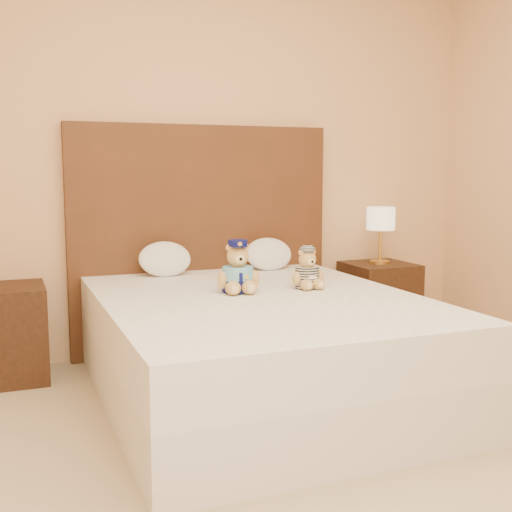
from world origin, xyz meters
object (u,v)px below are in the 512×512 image
Objects in this scene: lamp at (381,221)px; pillow_left at (165,257)px; nightstand_left at (5,334)px; pillow_right at (269,252)px; teddy_prisoner at (307,268)px; bed at (259,347)px; nightstand_right at (379,301)px; teddy_police at (238,267)px.

pillow_left is at bearing 178.89° from lamp.
nightstand_left is 1.69× the size of pillow_right.
teddy_prisoner is 0.68× the size of pillow_left.
bed is at bearing -162.34° from teddy_prisoner.
nightstand_right is at bearing -1.11° from pillow_left.
bed is 5.00× the size of lamp.
pillow_left reaches higher than bed.
bed is at bearing -58.75° from teddy_police.
bed and nightstand_right have the same top height.
nightstand_left is at bearing 180.00° from nightstand_right.
bed is 0.97m from pillow_left.
nightstand_right is at bearing 32.62° from bed.
nightstand_left is at bearing 180.00° from lamp.
teddy_prisoner is (1.59, -0.69, 0.39)m from nightstand_left.
teddy_police is (-1.32, -0.66, 0.42)m from nightstand_right.
lamp reaches higher than nightstand_left.
pillow_right reaches higher than nightstand_right.
pillow_right reaches higher than nightstand_left.
nightstand_left is at bearing 147.38° from bed.
pillow_right is (0.47, 0.69, -0.03)m from teddy_police.
teddy_police is (-0.07, 0.14, 0.42)m from bed.
teddy_police is 0.83m from pillow_right.
bed is at bearing -115.97° from pillow_right.
pillow_left reaches higher than pillow_right.
lamp reaches higher than pillow_left.
nightstand_left is 1.42m from teddy_police.
bed is 7.11× the size of teddy_police.
pillow_right is (1.65, 0.03, 0.39)m from nightstand_left.
lamp is at bearing 32.62° from bed.
lamp reaches higher than teddy_prisoner.
teddy_police is (1.18, -0.66, 0.42)m from nightstand_left.
bed is 6.15× the size of pillow_right.
teddy_prisoner reaches higher than bed.
teddy_police is (-1.32, -0.66, -0.16)m from lamp.
nightstand_left is 1.38× the size of lamp.
nightstand_left is at bearing 157.84° from teddy_police.
nightstand_left is 1.03m from pillow_left.
teddy_prisoner is at bearing -48.36° from pillow_left.
teddy_police is at bearing 174.80° from teddy_prisoner.
teddy_police is at bearing -124.37° from pillow_right.
lamp is at bearing -1.11° from pillow_left.
teddy_police reaches higher than bed.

